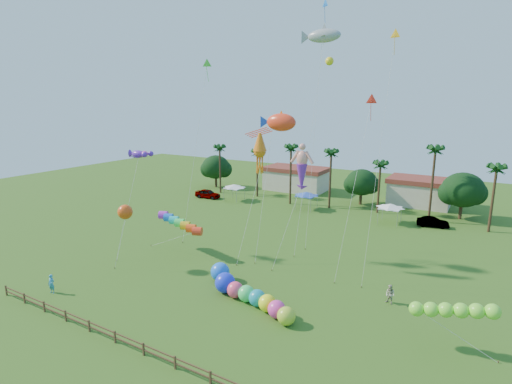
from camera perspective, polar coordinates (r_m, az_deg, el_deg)
The scene contains 23 objects.
ground at distance 35.91m, azimuth -8.52°, elevation -17.31°, with size 160.00×160.00×0.00m, color #285116.
tree_line at distance 71.13m, azimuth 16.62°, elevation 1.19°, with size 69.46×8.91×11.00m.
buildings_row at distance 79.00m, azimuth 12.91°, elevation 0.84°, with size 35.00×7.00×4.00m.
tent_row at distance 67.29m, azimuth 7.01°, elevation -0.33°, with size 31.00×4.00×0.60m.
fence at distance 31.90m, azimuth -15.79°, elevation -20.62°, with size 36.12×0.12×1.00m.
car_a at distance 76.28m, azimuth -6.92°, elevation -0.24°, with size 1.98×4.91×1.67m, color #4C4C54.
car_b at distance 63.85m, azimuth 23.95°, elevation -3.97°, with size 1.53×4.40×1.45m, color #4C4C54.
spectator_a at distance 43.70m, azimuth -27.19°, elevation -11.60°, with size 0.68×0.44×1.86m, color teal.
spectator_b at distance 39.13m, azimuth 18.61°, elevation -13.71°, with size 0.88×0.69×1.81m, color #ABA58E.
caterpillar_inflatable at distance 37.10m, azimuth -0.73°, elevation -14.65°, with size 9.58×4.13×1.97m.
blue_ball at distance 41.67m, azimuth -5.15°, elevation -11.28°, with size 1.93×1.93×1.93m, color blue.
rainbow_tube at distance 47.67m, azimuth -10.13°, elevation -5.19°, with size 9.77×2.43×3.88m.
green_worm at distance 33.04m, azimuth 21.95°, elevation -15.23°, with size 8.57×1.74×3.57m.
orange_ball_kite at distance 45.54m, azimuth -18.19°, elevation -2.73°, with size 1.73×2.27×7.05m.
merman_kite at distance 43.30m, azimuth 6.56°, elevation 3.15°, with size 2.83×4.29×13.15m.
fish_kite at distance 45.67m, azimuth 3.62°, elevation 9.90°, with size 5.61×6.25×16.76m.
shark_kite at distance 49.56m, azimuth 9.70°, elevation 21.13°, with size 5.66×7.22×26.23m.
squid_kite at distance 45.82m, azimuth 0.55°, elevation 5.77°, with size 1.77×5.48×14.57m.
lobster_kite at distance 49.73m, azimuth -16.49°, elevation 5.21°, with size 3.37×5.72×12.47m.
delta_kite_red at distance 42.33m, azimuth 16.10°, elevation 12.14°, with size 1.99×5.15×18.71m.
delta_kite_yellow at distance 40.75m, azimuth 19.13°, elevation 19.55°, with size 1.42×3.26×24.42m.
delta_kite_green at distance 52.33m, azimuth -7.07°, elevation 17.30°, with size 2.27×4.58×23.15m.
delta_kite_blue at distance 50.92m, azimuth 9.77°, elevation 24.24°, with size 1.17×3.67×29.48m.
Camera 1 is at (19.97, -23.86, 17.93)m, focal length 28.00 mm.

